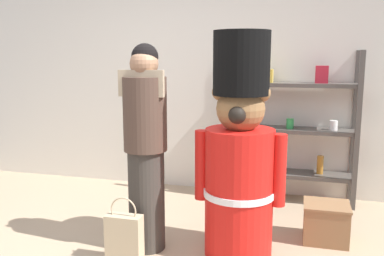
{
  "coord_description": "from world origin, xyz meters",
  "views": [
    {
      "loc": [
        1.06,
        -2.48,
        1.55
      ],
      "look_at": [
        0.26,
        0.55,
        1.0
      ],
      "focal_mm": 38.83,
      "sensor_mm": 36.0,
      "label": 1
    }
  ],
  "objects": [
    {
      "name": "back_wall",
      "position": [
        0.0,
        2.2,
        1.3
      ],
      "size": [
        6.4,
        0.12,
        2.6
      ],
      "primitive_type": "cube",
      "color": "silver",
      "rests_on": "ground_plane"
    },
    {
      "name": "person_shopper",
      "position": [
        -0.11,
        0.5,
        0.86
      ],
      "size": [
        0.36,
        0.34,
        1.64
      ],
      "color": "#38332D",
      "rests_on": "ground_plane"
    },
    {
      "name": "shopping_bag",
      "position": [
        -0.19,
        0.23,
        0.19
      ],
      "size": [
        0.28,
        0.12,
        0.51
      ],
      "color": "#C1AD89",
      "rests_on": "ground_plane"
    },
    {
      "name": "display_crate",
      "position": [
        1.3,
        1.0,
        0.16
      ],
      "size": [
        0.37,
        0.34,
        0.33
      ],
      "color": "olive",
      "rests_on": "ground_plane"
    },
    {
      "name": "merchandise_shelf",
      "position": [
        0.95,
        1.98,
        0.82
      ],
      "size": [
        1.36,
        0.35,
        1.6
      ],
      "color": "#4C4742",
      "rests_on": "ground_plane"
    },
    {
      "name": "teddy_bear_guard",
      "position": [
        0.62,
        0.59,
        0.77
      ],
      "size": [
        0.7,
        0.55,
        1.73
      ],
      "color": "red",
      "rests_on": "ground_plane"
    }
  ]
}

